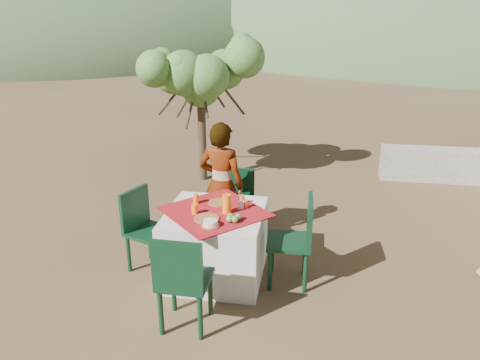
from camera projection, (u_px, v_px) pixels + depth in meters
name	position (u px, v px, depth m)	size (l,w,h in m)	color
ground	(203.00, 269.00, 5.28)	(160.00, 160.00, 0.00)	#3D2A1C
table	(215.00, 243.00, 5.05)	(1.30, 1.30, 0.76)	silver
chair_far	(238.00, 198.00, 5.99)	(0.40, 0.40, 0.84)	black
chair_near	(182.00, 279.00, 4.11)	(0.46, 0.46, 0.97)	black
chair_left	(144.00, 226.00, 5.15)	(0.55, 0.55, 0.92)	black
chair_right	(297.00, 237.00, 4.84)	(0.47, 0.47, 0.97)	black
person	(221.00, 185.00, 5.59)	(0.56, 0.37, 1.54)	#8C6651
shrub_tree	(205.00, 82.00, 7.44)	(1.76, 1.73, 2.07)	#412E20
stone_wall	(461.00, 166.00, 7.77)	(2.60, 0.35, 0.55)	gray
hill_near_left	(66.00, 42.00, 35.69)	(40.00, 40.00, 16.00)	#364E2C
hill_near_right	(460.00, 41.00, 36.64)	(48.00, 48.00, 20.00)	#364E2C
hill_far_center	(276.00, 29.00, 53.84)	(60.00, 60.00, 24.00)	slate
plate_far	(219.00, 203.00, 5.11)	(0.24, 0.24, 0.01)	brown
plate_near	(207.00, 218.00, 4.73)	(0.26, 0.26, 0.01)	brown
glass_far	(196.00, 199.00, 5.09)	(0.06, 0.06, 0.10)	orange
glass_near	(195.00, 209.00, 4.84)	(0.06, 0.06, 0.10)	orange
juice_pitcher	(227.00, 204.00, 4.84)	(0.09, 0.09, 0.20)	orange
bowl_plate	(211.00, 226.00, 4.58)	(0.18, 0.18, 0.01)	brown
white_bowl	(210.00, 223.00, 4.57)	(0.14, 0.14, 0.05)	white
jar_left	(246.00, 204.00, 4.99)	(0.05, 0.05, 0.09)	orange
jar_right	(242.00, 199.00, 5.11)	(0.05, 0.05, 0.08)	orange
napkin_holder	(241.00, 205.00, 4.96)	(0.06, 0.04, 0.08)	white
fruit_cluster	(233.00, 218.00, 4.67)	(0.15, 0.14, 0.07)	#57822F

